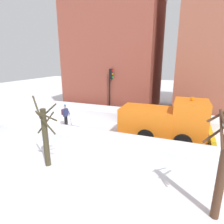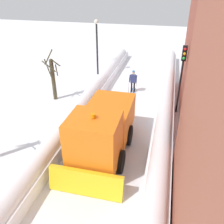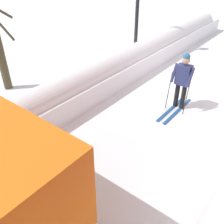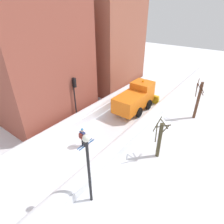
% 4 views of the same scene
% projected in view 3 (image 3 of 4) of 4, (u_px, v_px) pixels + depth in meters
% --- Properties ---
extents(skier, '(0.62, 1.80, 1.81)m').
position_uv_depth(skier, '(183.00, 79.00, 7.67)').
color(skier, black).
rests_on(skier, ground).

